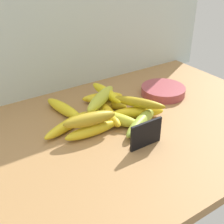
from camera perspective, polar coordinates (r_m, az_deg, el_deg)
counter_top at (r=102.42cm, az=4.69°, el=-2.99°), size 110.00×76.00×3.00cm
back_wall at (r=120.98cm, az=-6.61°, el=19.26°), size 130.00×2.00×70.00cm
chalkboard_sign at (r=89.49cm, az=6.46°, el=-4.35°), size 11.00×1.80×8.40cm
fruit_bowl at (r=121.86cm, az=9.69°, el=4.03°), size 17.54×17.54×3.28cm
banana_0 at (r=94.80cm, az=-3.85°, el=-3.49°), size 18.61×4.43×3.76cm
banana_1 at (r=107.59cm, az=-9.14°, el=0.61°), size 7.59×19.92×3.97cm
banana_2 at (r=98.56cm, az=-8.38°, el=-2.42°), size 20.24×10.03×3.56cm
banana_3 at (r=103.47cm, az=-0.86°, el=-0.19°), size 6.78×19.30×4.17cm
banana_4 at (r=114.59cm, az=-1.81°, el=2.82°), size 15.88×8.87×3.63cm
banana_5 at (r=110.35cm, az=-1.08°, el=1.73°), size 11.85×15.58×3.72cm
banana_6 at (r=100.26cm, az=0.52°, el=-1.24°), size 12.76×17.98×4.21cm
banana_7 at (r=105.39cm, az=-2.56°, el=0.31°), size 19.65×9.22×3.92cm
banana_8 at (r=104.24cm, az=4.91°, el=-0.07°), size 18.12×11.67×4.13cm
banana_9 at (r=98.81cm, az=5.47°, el=-1.94°), size 20.02×12.79×4.09cm
banana_10 at (r=109.80cm, az=-1.09°, el=3.71°), size 3.59×18.38×3.55cm
banana_11 at (r=104.50cm, az=-2.12°, el=2.60°), size 18.89×14.80×4.27cm
banana_12 at (r=92.84cm, az=-4.26°, el=-1.38°), size 17.65×6.88×4.23cm
banana_13 at (r=102.65cm, az=4.92°, el=1.82°), size 13.90×17.73×3.36cm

